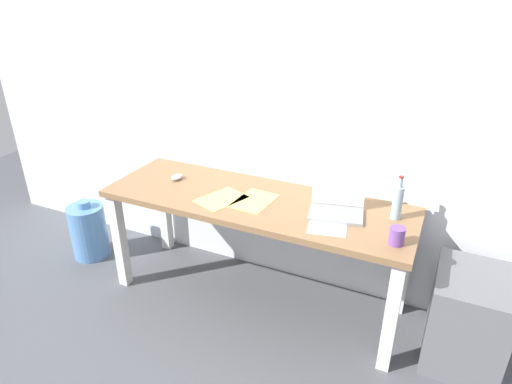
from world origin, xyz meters
The scene contains 12 objects.
ground_plane centered at (0.00, 0.00, 0.00)m, with size 8.00×8.00×0.00m, color #515459.
back_wall centered at (0.00, 0.38, 1.30)m, with size 5.20×0.08×2.60m, color white.
desk centered at (0.00, 0.00, 0.65)m, with size 1.96×0.65×0.75m.
laptop_right centered at (0.50, 0.04, 0.81)m, with size 0.34×0.27×0.23m.
beer_bottle centered at (0.83, 0.12, 0.86)m, with size 0.06×0.06×0.26m.
computer_mouse centered at (-0.62, 0.05, 0.77)m, with size 0.06×0.10×0.03m, color silver.
coffee_mug centered at (0.87, -0.16, 0.80)m, with size 0.08×0.08×0.10m, color #724799.
paper_sheet_center centered at (0.00, -0.03, 0.76)m, with size 0.21×0.30×0.00m, color #F4E06B.
paper_yellow_folder centered at (-0.20, -0.09, 0.76)m, with size 0.21×0.30×0.00m, color #F4E06B.
paper_sheet_front_right centered at (0.49, -0.09, 0.76)m, with size 0.21×0.30×0.00m, color white.
water_cooler_jug centered at (-1.41, -0.08, 0.22)m, with size 0.28×0.28×0.48m.
filing_cabinet centered at (1.30, 0.00, 0.28)m, with size 0.40×0.48×0.56m, color slate.
Camera 1 is at (1.03, -2.23, 1.99)m, focal length 30.95 mm.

